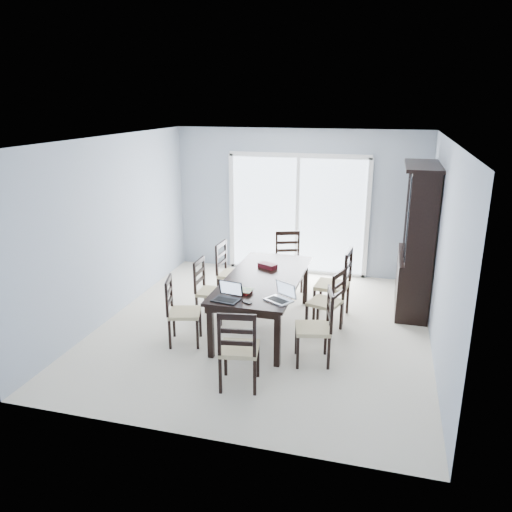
% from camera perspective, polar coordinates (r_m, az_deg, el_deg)
% --- Properties ---
extents(floor, '(5.00, 5.00, 0.00)m').
position_cam_1_polar(floor, '(7.12, 0.87, -8.11)').
color(floor, beige).
rests_on(floor, ground).
extents(ceiling, '(5.00, 5.00, 0.00)m').
position_cam_1_polar(ceiling, '(6.44, 0.98, 13.26)').
color(ceiling, white).
rests_on(ceiling, back_wall).
extents(back_wall, '(4.50, 0.02, 2.60)m').
position_cam_1_polar(back_wall, '(9.04, 4.82, 6.10)').
color(back_wall, '#95A1B2').
rests_on(back_wall, floor).
extents(wall_left, '(0.02, 5.00, 2.60)m').
position_cam_1_polar(wall_left, '(7.51, -15.99, 3.14)').
color(wall_left, '#95A1B2').
rests_on(wall_left, floor).
extents(wall_right, '(0.02, 5.00, 2.60)m').
position_cam_1_polar(wall_right, '(6.51, 20.50, 0.54)').
color(wall_right, '#95A1B2').
rests_on(wall_right, floor).
extents(balcony, '(4.50, 2.00, 0.10)m').
position_cam_1_polar(balcony, '(10.33, 5.64, -0.21)').
color(balcony, gray).
rests_on(balcony, ground).
extents(railing, '(4.50, 0.06, 1.10)m').
position_cam_1_polar(railing, '(11.13, 6.60, 4.25)').
color(railing, '#99999E').
rests_on(railing, balcony).
extents(dining_table, '(1.00, 2.20, 0.75)m').
position_cam_1_polar(dining_table, '(6.85, 0.89, -3.03)').
color(dining_table, black).
rests_on(dining_table, floor).
extents(china_hutch, '(0.50, 1.38, 2.20)m').
position_cam_1_polar(china_hutch, '(7.75, 17.93, 1.65)').
color(china_hutch, black).
rests_on(china_hutch, floor).
extents(sliding_door, '(2.52, 0.05, 2.18)m').
position_cam_1_polar(sliding_door, '(9.06, 4.76, 4.75)').
color(sliding_door, silver).
rests_on(sliding_door, floor).
extents(chair_left_near, '(0.49, 0.48, 1.04)m').
position_cam_1_polar(chair_left_near, '(6.54, -8.98, -5.42)').
color(chair_left_near, black).
rests_on(chair_left_near, floor).
extents(chair_left_mid, '(0.40, 0.39, 1.04)m').
position_cam_1_polar(chair_left_mid, '(7.20, -5.71, -3.12)').
color(chair_left_mid, black).
rests_on(chair_left_mid, floor).
extents(chair_left_far, '(0.45, 0.44, 1.10)m').
position_cam_1_polar(chair_left_far, '(7.81, -3.24, -1.12)').
color(chair_left_far, black).
rests_on(chair_left_far, floor).
extents(chair_right_near, '(0.50, 0.49, 1.08)m').
position_cam_1_polar(chair_right_near, '(6.05, 7.41, -7.13)').
color(chair_right_near, black).
rests_on(chair_right_near, floor).
extents(chair_right_mid, '(0.50, 0.50, 1.05)m').
position_cam_1_polar(chair_right_mid, '(6.81, 8.59, -4.45)').
color(chair_right_mid, black).
rests_on(chair_right_mid, floor).
extents(chair_right_far, '(0.51, 0.49, 1.21)m').
position_cam_1_polar(chair_right_far, '(7.27, 9.53, -2.35)').
color(chair_right_far, black).
rests_on(chair_right_far, floor).
extents(chair_end_near, '(0.48, 0.49, 1.11)m').
position_cam_1_polar(chair_end_near, '(5.44, -2.04, -9.76)').
color(chair_end_near, black).
rests_on(chair_end_near, floor).
extents(chair_end_far, '(0.54, 0.54, 1.11)m').
position_cam_1_polar(chair_end_far, '(8.39, 3.70, 0.21)').
color(chair_end_far, black).
rests_on(chair_end_far, floor).
extents(laptop_dark, '(0.34, 0.26, 0.22)m').
position_cam_1_polar(laptop_dark, '(6.03, -3.44, -4.65)').
color(laptop_dark, black).
rests_on(laptop_dark, dining_table).
extents(laptop_silver, '(0.38, 0.35, 0.22)m').
position_cam_1_polar(laptop_silver, '(6.02, 2.60, -4.70)').
color(laptop_silver, silver).
rests_on(laptop_silver, dining_table).
extents(book_stack, '(0.26, 0.21, 0.04)m').
position_cam_1_polar(book_stack, '(6.29, -1.57, -4.01)').
color(book_stack, maroon).
rests_on(book_stack, dining_table).
extents(cell_phone, '(0.13, 0.11, 0.01)m').
position_cam_1_polar(cell_phone, '(5.98, -1.03, -5.31)').
color(cell_phone, black).
rests_on(cell_phone, dining_table).
extents(game_box, '(0.30, 0.23, 0.07)m').
position_cam_1_polar(game_box, '(7.18, 1.33, -1.13)').
color(game_box, '#4B0F1A').
rests_on(game_box, dining_table).
extents(hot_tub, '(1.98, 1.78, 1.00)m').
position_cam_1_polar(hot_tub, '(10.26, 4.15, 2.90)').
color(hot_tub, maroon).
rests_on(hot_tub, balcony).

